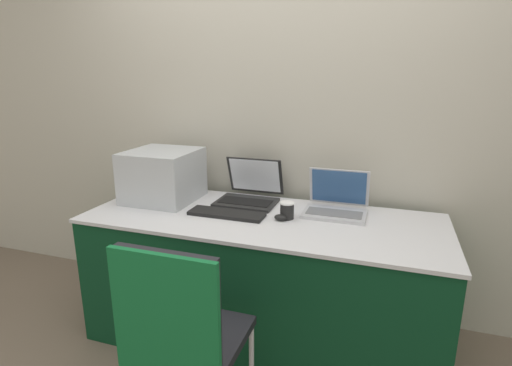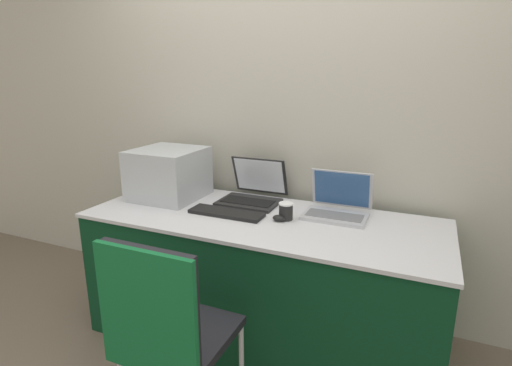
# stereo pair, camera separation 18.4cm
# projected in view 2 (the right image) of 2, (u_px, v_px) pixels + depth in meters

# --- Properties ---
(wall_back) EXTENTS (8.00, 0.05, 2.60)m
(wall_back) POSITION_uv_depth(u_px,v_px,m) (291.00, 111.00, 2.49)
(wall_back) COLOR #B7B2A3
(wall_back) RESTS_ON ground_plane
(table) EXTENTS (1.97, 0.76, 0.76)m
(table) POSITION_uv_depth(u_px,v_px,m) (261.00, 279.00, 2.31)
(table) COLOR #0C381E
(table) RESTS_ON ground_plane
(printer) EXTENTS (0.41, 0.41, 0.31)m
(printer) POSITION_uv_depth(u_px,v_px,m) (168.00, 172.00, 2.52)
(printer) COLOR #B2B7BC
(printer) RESTS_ON table
(laptop_left) EXTENTS (0.36, 0.35, 0.26)m
(laptop_left) POSITION_uv_depth(u_px,v_px,m) (253.00, 192.00, 2.47)
(laptop_left) COLOR black
(laptop_left) RESTS_ON table
(laptop_right) EXTENTS (0.35, 0.29, 0.24)m
(laptop_right) POSITION_uv_depth(u_px,v_px,m) (337.00, 206.00, 2.23)
(laptop_right) COLOR #B7B7BC
(laptop_right) RESTS_ON table
(external_keyboard) EXTENTS (0.43, 0.13, 0.02)m
(external_keyboard) POSITION_uv_depth(u_px,v_px,m) (226.00, 213.00, 2.24)
(external_keyboard) COLOR black
(external_keyboard) RESTS_ON table
(coffee_cup) EXTENTS (0.08, 0.08, 0.09)m
(coffee_cup) POSITION_uv_depth(u_px,v_px,m) (286.00, 211.00, 2.16)
(coffee_cup) COLOR black
(coffee_cup) RESTS_ON table
(mouse) EXTENTS (0.07, 0.05, 0.03)m
(mouse) POSITION_uv_depth(u_px,v_px,m) (279.00, 218.00, 2.14)
(mouse) COLOR black
(mouse) RESTS_ON table
(chair) EXTENTS (0.43, 0.44, 0.93)m
(chair) POSITION_uv_depth(u_px,v_px,m) (164.00, 323.00, 1.58)
(chair) COLOR black
(chair) RESTS_ON ground_plane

